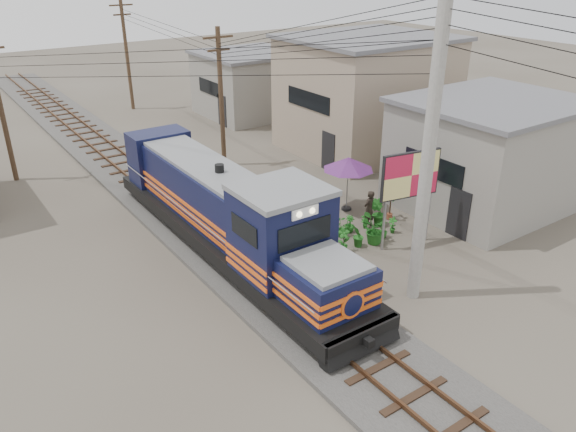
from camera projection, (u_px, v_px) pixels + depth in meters
ground at (319, 325)px, 16.97m from camera, size 120.00×120.00×0.00m
ballast at (178, 209)px, 24.36m from camera, size 3.60×70.00×0.16m
track at (178, 206)px, 24.28m from camera, size 1.15×70.00×0.12m
locomotive at (229, 214)px, 20.27m from camera, size 2.72×14.80×3.67m
utility_pole_main at (429, 150)px, 16.27m from camera, size 0.40×0.40×10.00m
wooden_pole_mid at (221, 96)px, 28.12m from camera, size 1.60×0.24×7.00m
wooden_pole_far at (127, 52)px, 38.55m from camera, size 1.60×0.24×7.50m
wooden_pole_left at (0, 106)px, 26.18m from camera, size 1.60×0.24×7.00m
power_lines at (175, 34)px, 19.97m from camera, size 9.65×19.00×3.30m
shophouse_front at (489, 153)px, 24.12m from camera, size 7.35×6.30×4.70m
shophouse_mid at (366, 94)px, 31.00m from camera, size 8.40×7.35×6.20m
shophouse_back at (250, 83)px, 38.08m from camera, size 6.30×6.30×4.20m
billboard at (410, 177)px, 20.42m from camera, size 2.41×0.57×3.75m
market_umbrella at (348, 164)px, 23.63m from camera, size 2.67×2.67×2.41m
vendor at (369, 209)px, 22.69m from camera, size 0.64×0.49×1.58m
plant_nursery at (352, 225)px, 22.02m from camera, size 3.43×3.60×1.13m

